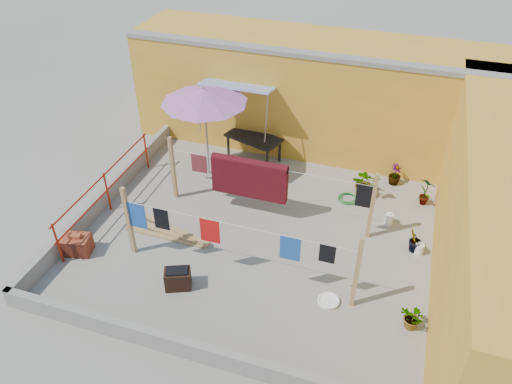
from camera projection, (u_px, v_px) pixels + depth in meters
The scene contains 21 objects.
ground at pixel (257, 235), 11.90m from camera, with size 80.00×80.00×0.00m, color #9E998E.
wall_back at pixel (324, 95), 14.40m from camera, with size 11.00×3.27×3.21m.
wall_right at pixel (512, 229), 9.64m from camera, with size 2.40×9.00×3.20m, color gold.
parapet_front at pixel (195, 351), 9.04m from camera, with size 8.30×0.16×0.44m, color gray.
parapet_left at pixel (106, 196), 12.80m from camera, with size 0.16×7.30×0.44m, color gray.
red_railing at pixel (106, 186), 12.29m from camera, with size 0.05×4.20×1.10m.
clothesline_rig at pixel (249, 185), 11.83m from camera, with size 5.09×2.35×1.80m.
patio_umbrella at pixel (204, 96), 12.52m from camera, with size 2.66×2.66×2.67m.
outdoor_table at pixel (254, 139), 14.23m from camera, with size 1.74×1.22×0.74m.
brick_stack at pixel (77, 245), 11.31m from camera, with size 0.69×0.56×0.53m.
lumber_pile at pixel (169, 233), 11.88m from camera, with size 2.19×0.64×0.13m.
brazier at pixel (178, 279), 10.45m from camera, with size 0.64×0.54×0.49m.
white_basin at pixel (329, 301), 10.22m from camera, with size 0.46×0.46×0.08m.
water_jug_a at pixel (419, 249), 11.32m from camera, with size 0.20×0.20×0.32m.
water_jug_b at pixel (389, 219), 12.16m from camera, with size 0.21×0.21×0.33m.
green_hose at pixel (348, 198), 13.02m from camera, with size 0.51×0.51×0.08m.
plant_back_a at pixel (365, 184), 12.93m from camera, with size 0.71×0.62×0.79m, color #235317.
plant_back_b at pixel (395, 174), 13.44m from camera, with size 0.33×0.33×0.60m, color #235317.
plant_right_a at pixel (426, 191), 12.65m from camera, with size 0.43×0.29×0.82m, color #235317.
plant_right_b at pixel (415, 241), 11.26m from camera, with size 0.36×0.29×0.66m, color #235317.
plant_right_c at pixel (413, 318), 9.58m from camera, with size 0.48×0.41×0.53m, color #235317.
Camera 1 is at (2.78, -8.50, 7.92)m, focal length 35.00 mm.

